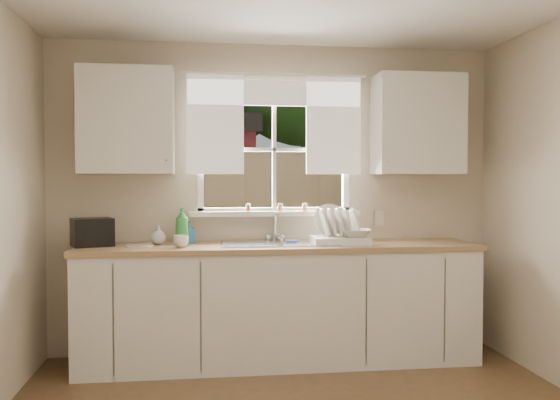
{
  "coord_description": "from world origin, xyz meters",
  "views": [
    {
      "loc": [
        -0.58,
        -2.8,
        1.41
      ],
      "look_at": [
        0.0,
        1.65,
        1.25
      ],
      "focal_mm": 38.0,
      "sensor_mm": 36.0,
      "label": 1
    }
  ],
  "objects": [
    {
      "name": "black_appliance",
      "position": [
        -1.4,
        1.73,
        1.01
      ],
      "size": [
        0.35,
        0.33,
        0.21
      ],
      "primitive_type": "cube",
      "rotation": [
        0.0,
        0.0,
        0.35
      ],
      "color": "black",
      "rests_on": "countertop"
    },
    {
      "name": "sill_jars",
      "position": [
        0.02,
        1.94,
        1.18
      ],
      "size": [
        0.5,
        0.04,
        0.06
      ],
      "color": "brown",
      "rests_on": "window"
    },
    {
      "name": "soap_bottle_b",
      "position": [
        -0.69,
        1.88,
        1.0
      ],
      "size": [
        0.1,
        0.1,
        0.17
      ],
      "primitive_type": "imported",
      "rotation": [
        0.0,
        0.0,
        0.38
      ],
      "color": "#3577C8",
      "rests_on": "countertop"
    },
    {
      "name": "upper_cabinet_right",
      "position": [
        1.15,
        1.82,
        1.85
      ],
      "size": [
        0.7,
        0.33,
        0.8
      ],
      "primitive_type": "cube",
      "color": "silver",
      "rests_on": "room_walls"
    },
    {
      "name": "cup",
      "position": [
        -0.74,
        1.57,
        0.95
      ],
      "size": [
        0.14,
        0.14,
        0.09
      ],
      "primitive_type": "imported",
      "rotation": [
        0.0,
        0.0,
        0.33
      ],
      "color": "silver",
      "rests_on": "countertop"
    },
    {
      "name": "window",
      "position": [
        0.0,
        2.0,
        1.49
      ],
      "size": [
        1.38,
        0.16,
        1.06
      ],
      "color": "white",
      "rests_on": "room_walls"
    },
    {
      "name": "soap_bottle_a",
      "position": [
        -0.74,
        1.81,
        1.05
      ],
      "size": [
        0.14,
        0.14,
        0.28
      ],
      "primitive_type": "imported",
      "rotation": [
        0.0,
        0.0,
        0.38
      ],
      "color": "green",
      "rests_on": "countertop"
    },
    {
      "name": "sink",
      "position": [
        0.0,
        1.71,
        0.84
      ],
      "size": [
        0.88,
        0.52,
        0.4
      ],
      "color": "#B7B7BC",
      "rests_on": "countertop"
    },
    {
      "name": "curtains",
      "position": [
        0.0,
        1.95,
        1.93
      ],
      "size": [
        1.5,
        0.03,
        0.81
      ],
      "color": "white",
      "rests_on": "room_walls"
    },
    {
      "name": "bowl",
      "position": [
        0.58,
        1.6,
        1.0
      ],
      "size": [
        0.28,
        0.28,
        0.06
      ],
      "primitive_type": "imported",
      "rotation": [
        0.0,
        0.0,
        -0.21
      ],
      "color": "silver",
      "rests_on": "dish_rack"
    },
    {
      "name": "upper_cabinet_left",
      "position": [
        -1.15,
        1.82,
        1.85
      ],
      "size": [
        0.7,
        0.33,
        0.8
      ],
      "primitive_type": "cube",
      "color": "silver",
      "rests_on": "room_walls"
    },
    {
      "name": "saucer",
      "position": [
        -1.04,
        1.64,
        0.92
      ],
      "size": [
        0.2,
        0.2,
        0.01
      ],
      "primitive_type": "cylinder",
      "color": "beige",
      "rests_on": "countertop"
    },
    {
      "name": "base_cabinets",
      "position": [
        0.0,
        1.68,
        0.43
      ],
      "size": [
        3.0,
        0.62,
        0.87
      ],
      "primitive_type": "cube",
      "color": "silver",
      "rests_on": "ground"
    },
    {
      "name": "countertop",
      "position": [
        0.0,
        1.68,
        0.89
      ],
      "size": [
        3.04,
        0.65,
        0.04
      ],
      "primitive_type": "cube",
      "color": "#A37D51",
      "rests_on": "base_cabinets"
    },
    {
      "name": "dish_rack",
      "position": [
        0.46,
        1.65,
        0.99
      ],
      "size": [
        0.43,
        0.33,
        0.3
      ],
      "color": "white",
      "rests_on": "countertop"
    },
    {
      "name": "backyard",
      "position": [
        0.58,
        8.42,
        3.46
      ],
      "size": [
        20.0,
        10.0,
        6.13
      ],
      "color": "#335421",
      "rests_on": "ground"
    },
    {
      "name": "room_walls",
      "position": [
        0.0,
        -0.07,
        1.24
      ],
      "size": [
        3.62,
        4.02,
        2.5
      ],
      "color": "beige",
      "rests_on": "ground"
    },
    {
      "name": "soap_bottle_c",
      "position": [
        -0.92,
        1.8,
        0.98
      ],
      "size": [
        0.14,
        0.14,
        0.14
      ],
      "primitive_type": "imported",
      "rotation": [
        0.0,
        0.0,
        0.23
      ],
      "color": "beige",
      "rests_on": "countertop"
    },
    {
      "name": "wall_outlet",
      "position": [
        0.88,
        1.99,
        1.08
      ],
      "size": [
        0.08,
        0.01,
        0.12
      ],
      "primitive_type": "cube",
      "color": "beige",
      "rests_on": "room_walls"
    }
  ]
}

